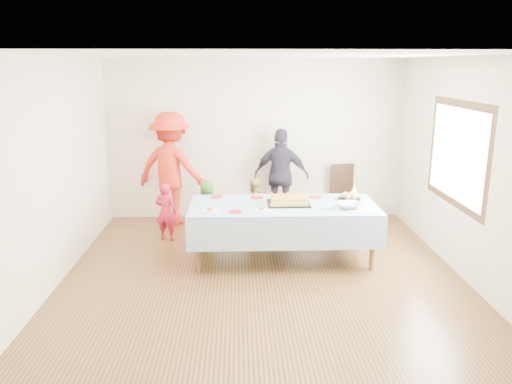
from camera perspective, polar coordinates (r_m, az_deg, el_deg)
ground at (r=6.49m, az=0.73°, el=-9.24°), size 5.00×5.00×0.00m
room_walls at (r=6.01m, az=1.30°, el=6.45°), size 5.04×5.04×2.72m
party_table at (r=6.70m, az=3.12°, el=-1.89°), size 2.50×1.10×0.78m
birthday_cake at (r=6.70m, az=3.76°, el=-0.98°), size 0.56×0.43×0.10m
rolls_tray at (r=7.04m, az=10.61°, el=-0.53°), size 0.31×0.31×0.09m
punch_bowl at (r=6.61m, az=10.66°, el=-1.52°), size 0.30×0.30×0.07m
party_hat at (r=7.27m, az=11.13°, el=0.31°), size 0.10×0.10×0.17m
fork_pile at (r=6.53m, az=8.02°, el=-1.64°), size 0.24×0.18×0.07m
plate_red_far_a at (r=7.06m, az=-4.56°, el=-0.55°), size 0.17×0.17×0.01m
plate_red_far_b at (r=7.01m, az=0.06°, el=-0.62°), size 0.19×0.19×0.01m
plate_red_far_c at (r=7.07m, az=3.88°, el=-0.51°), size 0.16×0.16×0.01m
plate_red_far_d at (r=7.09m, az=6.76°, el=-0.55°), size 0.19×0.19×0.01m
plate_red_near at (r=6.35m, az=-2.39°, el=-2.24°), size 0.17×0.17×0.01m
plate_white_left at (r=6.38m, az=-5.32°, el=-2.22°), size 0.23×0.23×0.01m
plate_white_mid at (r=6.39m, az=0.64°, el=-2.12°), size 0.20×0.20×0.01m
plate_white_right at (r=6.52m, az=11.35°, el=-2.07°), size 0.21×0.21×0.01m
dining_chair at (r=8.66m, az=10.02°, el=0.32°), size 0.48×0.48×0.95m
toddler_left at (r=7.64m, az=-10.25°, el=-2.23°), size 0.37×0.29×0.89m
toddler_mid at (r=7.80m, az=-5.58°, el=-1.79°), size 0.47×0.36×0.87m
toddler_right at (r=7.83m, az=-0.32°, el=-1.61°), size 0.53×0.48×0.88m
adult_left at (r=8.34m, az=-9.65°, el=2.64°), size 1.37×1.06×1.86m
adult_right at (r=8.37m, az=2.92°, el=1.87°), size 0.99×0.61×1.58m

